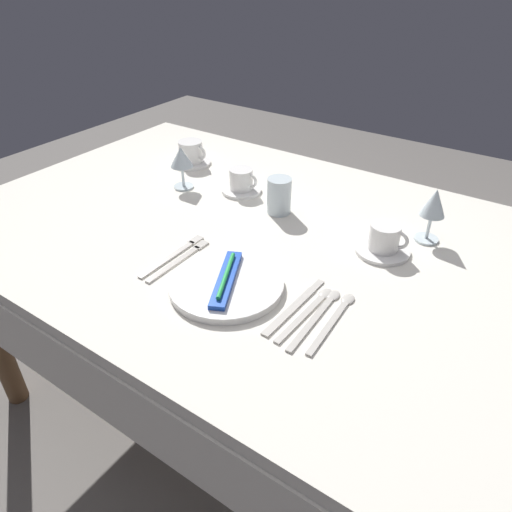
{
  "coord_description": "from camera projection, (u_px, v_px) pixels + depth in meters",
  "views": [
    {
      "loc": [
        0.57,
        -0.91,
        1.4
      ],
      "look_at": [
        0.04,
        -0.12,
        0.76
      ],
      "focal_mm": 33.04,
      "sensor_mm": 36.0,
      "label": 1
    }
  ],
  "objects": [
    {
      "name": "ground_plane",
      "position": [
        267.0,
        414.0,
        1.67
      ],
      "size": [
        6.0,
        6.0,
        0.0
      ],
      "primitive_type": "plane",
      "color": "slate"
    },
    {
      "name": "dining_table",
      "position": [
        270.0,
        262.0,
        1.31
      ],
      "size": [
        1.8,
        1.11,
        0.74
      ],
      "color": "silver",
      "rests_on": "ground"
    },
    {
      "name": "dinner_plate",
      "position": [
        226.0,
        284.0,
        1.07
      ],
      "size": [
        0.26,
        0.26,
        0.02
      ],
      "primitive_type": "cylinder",
      "color": "white",
      "rests_on": "dining_table"
    },
    {
      "name": "toothbrush_package",
      "position": [
        226.0,
        278.0,
        1.06
      ],
      "size": [
        0.12,
        0.2,
        0.02
      ],
      "color": "blue",
      "rests_on": "dinner_plate"
    },
    {
      "name": "fork_outer",
      "position": [
        181.0,
        259.0,
        1.17
      ],
      "size": [
        0.02,
        0.21,
        0.0
      ],
      "color": "beige",
      "rests_on": "dining_table"
    },
    {
      "name": "fork_inner",
      "position": [
        175.0,
        254.0,
        1.19
      ],
      "size": [
        0.02,
        0.22,
        0.0
      ],
      "color": "beige",
      "rests_on": "dining_table"
    },
    {
      "name": "dinner_knife",
      "position": [
        293.0,
        307.0,
        1.01
      ],
      "size": [
        0.03,
        0.23,
        0.0
      ],
      "color": "beige",
      "rests_on": "dining_table"
    },
    {
      "name": "spoon_soup",
      "position": [
        311.0,
        308.0,
        1.01
      ],
      "size": [
        0.03,
        0.22,
        0.01
      ],
      "color": "beige",
      "rests_on": "dining_table"
    },
    {
      "name": "spoon_dessert",
      "position": [
        320.0,
        312.0,
        1.0
      ],
      "size": [
        0.03,
        0.23,
        0.01
      ],
      "color": "beige",
      "rests_on": "dining_table"
    },
    {
      "name": "spoon_tea",
      "position": [
        337.0,
        315.0,
        0.99
      ],
      "size": [
        0.03,
        0.22,
        0.01
      ],
      "color": "beige",
      "rests_on": "dining_table"
    },
    {
      "name": "saucer_left",
      "position": [
        382.0,
        250.0,
        1.2
      ],
      "size": [
        0.14,
        0.14,
        0.01
      ],
      "primitive_type": "cylinder",
      "color": "white",
      "rests_on": "dining_table"
    },
    {
      "name": "coffee_cup_left",
      "position": [
        385.0,
        237.0,
        1.18
      ],
      "size": [
        0.1,
        0.08,
        0.07
      ],
      "color": "white",
      "rests_on": "saucer_left"
    },
    {
      "name": "saucer_right",
      "position": [
        241.0,
        190.0,
        1.49
      ],
      "size": [
        0.13,
        0.13,
        0.01
      ],
      "primitive_type": "cylinder",
      "color": "white",
      "rests_on": "dining_table"
    },
    {
      "name": "coffee_cup_right",
      "position": [
        242.0,
        179.0,
        1.47
      ],
      "size": [
        0.1,
        0.07,
        0.07
      ],
      "color": "white",
      "rests_on": "saucer_right"
    },
    {
      "name": "saucer_far",
      "position": [
        192.0,
        163.0,
        1.67
      ],
      "size": [
        0.14,
        0.14,
        0.01
      ],
      "primitive_type": "cylinder",
      "color": "white",
      "rests_on": "dining_table"
    },
    {
      "name": "coffee_cup_far",
      "position": [
        191.0,
        151.0,
        1.65
      ],
      "size": [
        0.11,
        0.08,
        0.07
      ],
      "color": "white",
      "rests_on": "saucer_far"
    },
    {
      "name": "wine_glass_centre",
      "position": [
        434.0,
        206.0,
        1.19
      ],
      "size": [
        0.06,
        0.06,
        0.15
      ],
      "color": "silver",
      "rests_on": "dining_table"
    },
    {
      "name": "wine_glass_left",
      "position": [
        181.0,
        159.0,
        1.46
      ],
      "size": [
        0.07,
        0.07,
        0.14
      ],
      "color": "silver",
      "rests_on": "dining_table"
    },
    {
      "name": "drink_tumbler",
      "position": [
        279.0,
        196.0,
        1.35
      ],
      "size": [
        0.07,
        0.07,
        0.11
      ],
      "color": "silver",
      "rests_on": "dining_table"
    }
  ]
}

